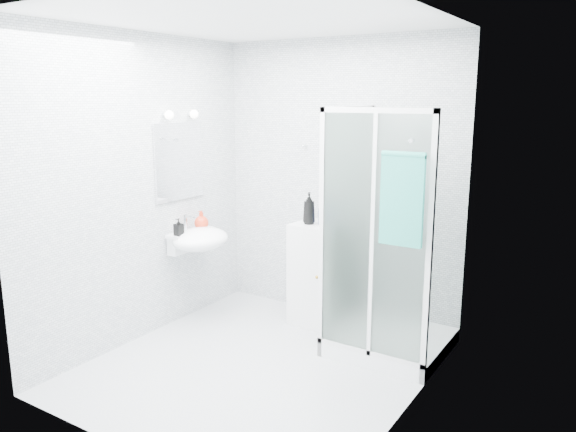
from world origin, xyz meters
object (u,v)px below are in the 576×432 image
Objects in this scene: shampoo_bottle_a at (309,208)px; shampoo_bottle_b at (325,212)px; shower_enclosure at (379,299)px; soap_dispenser_orange at (201,220)px; wall_basin at (198,239)px; storage_cabinet at (316,274)px; soap_dispenser_black at (179,227)px; hand_towel at (402,197)px.

shampoo_bottle_a is 0.15m from shampoo_bottle_b.
soap_dispenser_orange is (-1.72, -0.19, 0.50)m from shower_enclosure.
wall_basin is at bearing -169.19° from shower_enclosure.
storage_cabinet is (-0.73, 0.23, 0.03)m from shower_enclosure.
wall_basin is 1.05m from shampoo_bottle_a.
soap_dispenser_black is at bearing -144.53° from shampoo_bottle_b.
soap_dispenser_black is at bearing -90.13° from soap_dispenser_orange.
storage_cabinet is 0.59m from shampoo_bottle_b.
wall_basin is at bearing -62.10° from soap_dispenser_orange.
wall_basin is at bearing -145.31° from storage_cabinet.
soap_dispenser_orange is (-1.07, -0.46, -0.11)m from shampoo_bottle_b.
shampoo_bottle_b is (1.00, 0.58, 0.26)m from wall_basin.
shampoo_bottle_b is (0.07, 0.03, 0.59)m from storage_cabinet.
hand_towel is at bearing 2.72° from soap_dispenser_black.
shampoo_bottle_a is (-0.05, -0.04, 0.62)m from storage_cabinet.
shampoo_bottle_a reaches higher than soap_dispenser_orange.
shampoo_bottle_b is 1.29× the size of soap_dispenser_orange.
soap_dispenser_black is at bearing -143.68° from shampoo_bottle_a.
shampoo_bottle_a is (-0.78, 0.19, 0.65)m from shower_enclosure.
shampoo_bottle_b reaches higher than soap_dispenser_orange.
shower_enclosure is 1.72m from wall_basin.
hand_towel is 2.09m from soap_dispenser_orange.
wall_basin is 0.24m from soap_dispenser_black.
soap_dispenser_orange reaches higher than soap_dispenser_black.
hand_towel is 1.28m from shampoo_bottle_a.
shower_enclosure reaches higher than storage_cabinet.
hand_towel is 3.89× the size of soap_dispenser_orange.
shower_enclosure reaches higher than shampoo_bottle_a.
wall_basin reaches higher than storage_cabinet.
wall_basin is 3.63× the size of soap_dispenser_black.
soap_dispenser_orange is at bearing -157.61° from shampoo_bottle_a.
shampoo_bottle_a is 1.03m from soap_dispenser_orange.
shower_enclosure is 2.11× the size of storage_cabinet.
storage_cabinet is 6.17× the size of soap_dispenser_black.
shampoo_bottle_a is 1.30× the size of shampoo_bottle_b.
shampoo_bottle_a is at bearing 30.20° from wall_basin.
soap_dispenser_black is (-0.07, -0.18, 0.14)m from wall_basin.
storage_cabinet is at bearing 37.80° from shampoo_bottle_a.
shampoo_bottle_b is at bearing 23.17° from soap_dispenser_orange.
hand_towel is 3.02× the size of shampoo_bottle_b.
wall_basin is 0.59× the size of storage_cabinet.
soap_dispenser_black is (-0.99, -0.73, 0.46)m from storage_cabinet.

